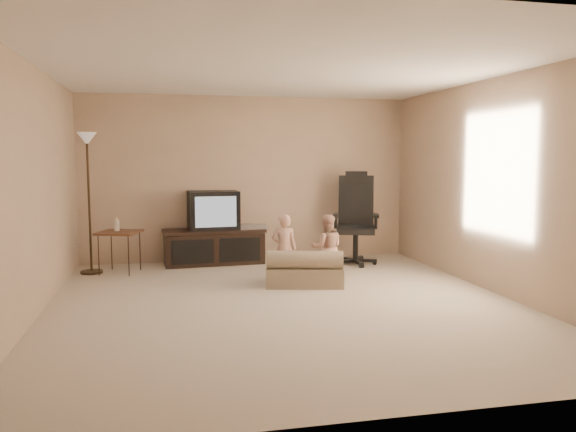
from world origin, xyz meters
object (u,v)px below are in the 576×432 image
toddler_right (327,248)px  side_table (119,233)px  floor_lamp (88,171)px  tv_stand (214,234)px  child_sofa (304,271)px  office_chair (356,231)px  toddler_left (284,249)px

toddler_right → side_table: bearing=-13.2°
side_table → floor_lamp: (-0.38, 0.05, 0.84)m
side_table → tv_stand: bearing=16.6°
side_table → child_sofa: 2.66m
tv_stand → floor_lamp: (-1.71, -0.34, 0.95)m
side_table → toddler_right: size_ratio=0.91×
toddler_right → floor_lamp: bearing=-11.5°
tv_stand → toddler_right: 1.98m
side_table → floor_lamp: bearing=172.1°
tv_stand → child_sofa: 1.98m
office_chair → floor_lamp: size_ratio=0.72×
child_sofa → floor_lamp: bearing=165.4°
child_sofa → toddler_left: bearing=143.2°
side_table → floor_lamp: 0.92m
floor_lamp → child_sofa: bearing=-27.1°
floor_lamp → child_sofa: floor_lamp is taller
floor_lamp → toddler_left: size_ratio=2.20×
floor_lamp → child_sofa: 3.23m
child_sofa → toddler_right: size_ratio=1.19×
child_sofa → office_chair: bearing=61.7°
office_chair → toddler_left: office_chair is taller
office_chair → toddler_right: office_chair is taller
toddler_left → office_chair: bearing=-130.4°
floor_lamp → child_sofa: (2.67, -1.36, -1.21)m
side_table → toddler_left: toddler_left is taller
office_chair → toddler_left: size_ratio=1.57×
child_sofa → toddler_left: (-0.21, 0.24, 0.25)m
child_sofa → toddler_right: bearing=44.5°
office_chair → child_sofa: office_chair is taller
tv_stand → toddler_right: tv_stand is taller
floor_lamp → tv_stand: bearing=11.4°
tv_stand → side_table: size_ratio=1.98×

